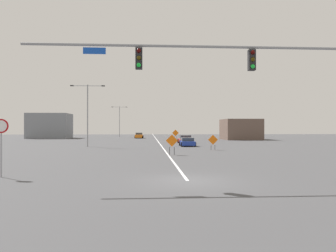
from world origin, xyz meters
TOP-DOWN VIEW (x-y plane):
  - ground at (0.00, 0.00)m, footprint 212.61×212.61m
  - road_centre_stripe at (0.00, 59.06)m, footprint 0.16×118.11m
  - traffic_signal_assembly at (3.06, -0.01)m, footprint 17.11×0.44m
  - stop_sign at (-9.78, 1.79)m, footprint 0.76×0.07m
  - street_lamp_far_right at (-9.65, 73.41)m, footprint 4.32×0.24m
  - street_lamp_far_left at (-10.17, 28.89)m, footprint 4.68×0.24m
  - construction_sign_median_far at (0.35, 14.94)m, footprint 1.17×0.08m
  - construction_sign_left_lane at (5.69, 21.58)m, footprint 1.17×0.05m
  - construction_sign_right_lane at (3.96, 52.55)m, footprint 1.41×0.14m
  - car_orange_mid at (-4.03, 63.61)m, footprint 2.11×4.55m
  - car_blue_near at (3.62, 29.30)m, footprint 2.10×3.84m
  - car_red_far at (4.16, 36.99)m, footprint 2.14×4.47m
  - roadside_building_east at (18.28, 53.31)m, footprint 7.66×7.81m
  - roadside_building_west at (-25.70, 64.38)m, footprint 9.45×7.63m

SIDE VIEW (x-z plane):
  - ground at x=0.00m, z-range 0.00..0.00m
  - road_centre_stripe at x=0.00m, z-range 0.00..0.01m
  - car_blue_near at x=3.62m, z-range -0.04..1.16m
  - car_orange_mid at x=-4.03m, z-range -0.04..1.30m
  - car_red_far at x=4.16m, z-range -0.03..1.34m
  - construction_sign_left_lane at x=5.69m, z-range 0.22..1.99m
  - construction_sign_median_far at x=0.35m, z-range 0.27..2.24m
  - construction_sign_right_lane at x=3.96m, z-range 0.29..2.46m
  - stop_sign at x=-9.78m, z-range 0.62..3.73m
  - roadside_building_east at x=18.28m, z-range 0.00..4.42m
  - roadside_building_west at x=-25.70m, z-range 0.00..6.01m
  - street_lamp_far_right at x=-9.65m, z-range 0.82..9.19m
  - street_lamp_far_left at x=-10.17m, z-range 0.85..9.35m
  - traffic_signal_assembly at x=3.06m, z-range 1.85..9.22m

